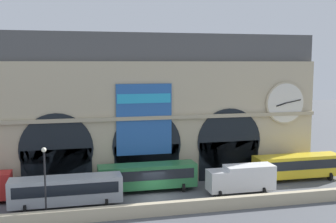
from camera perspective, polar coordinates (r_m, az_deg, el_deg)
The scene contains 8 objects.
ground_plane at distance 45.49m, azimuth -1.69°, elevation -11.74°, with size 200.00×200.00×0.00m, color #54565B.
quay_parapet_wall at distance 40.54m, azimuth -0.17°, elevation -13.16°, with size 90.00×0.70×1.25m, color #BCAD8C.
station_building at distance 50.87m, azimuth -3.41°, elevation 0.27°, with size 43.21×5.47×17.89m.
bus_midwest at distance 43.27m, azimuth -13.77°, elevation -10.44°, with size 11.00×3.25×3.10m.
bus_center at distance 47.17m, azimuth -2.83°, elevation -8.81°, with size 11.00×3.25×3.10m.
box_truck_mideast at distance 47.20m, azimuth 10.07°, elevation -9.00°, with size 7.50×2.91×3.12m.
bus_east at distance 53.90m, azimuth 17.30°, elevation -7.13°, with size 11.00×3.25×3.10m.
street_lamp_quayside at distance 39.27m, azimuth -16.55°, elevation -8.31°, with size 0.44×0.44×6.90m.
Camera 1 is at (-8.72, -42.26, 14.42)m, focal length 44.41 mm.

